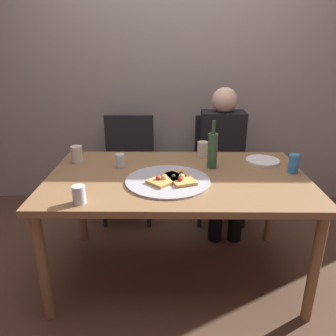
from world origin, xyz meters
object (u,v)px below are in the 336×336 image
at_px(tumbler_far, 120,161).
at_px(chair_left, 129,161).
at_px(chair_right, 220,161).
at_px(pizza_tray, 168,181).
at_px(soda_can, 294,164).
at_px(pizza_slice_last, 166,179).
at_px(short_glass, 79,195).
at_px(guest_in_sweater, 223,153).
at_px(tumbler_near, 77,154).
at_px(pizza_slice_extra, 180,178).
at_px(wine_bottle, 213,150).
at_px(dining_table, 177,186).
at_px(wine_glass, 203,149).
at_px(plate_stack, 263,161).

xyz_separation_m(tumbler_far, chair_left, (-0.04, 0.72, -0.26)).
bearing_deg(chair_right, pizza_tray, 64.93).
bearing_deg(soda_can, pizza_slice_last, -167.92).
relative_size(short_glass, soda_can, 0.78).
bearing_deg(guest_in_sweater, tumbler_near, 23.77).
distance_m(pizza_slice_extra, wine_bottle, 0.34).
bearing_deg(wine_bottle, short_glass, -144.88).
distance_m(wine_bottle, tumbler_near, 0.93).
bearing_deg(guest_in_sweater, soda_can, 116.98).
relative_size(tumbler_near, tumbler_far, 1.27).
distance_m(dining_table, wine_glass, 0.43).
height_order(wine_bottle, chair_left, wine_bottle).
height_order(pizza_slice_last, chair_left, chair_left).
height_order(dining_table, tumbler_far, tumbler_far).
bearing_deg(chair_left, plate_stack, 148.39).
height_order(tumbler_far, soda_can, soda_can).
bearing_deg(short_glass, soda_can, 19.29).
bearing_deg(chair_right, guest_in_sweater, 90.00).
height_order(pizza_slice_last, tumbler_near, tumbler_near).
bearing_deg(soda_can, chair_right, 112.53).
bearing_deg(tumbler_far, guest_in_sweater, 36.45).
bearing_deg(chair_left, pizza_tray, 110.33).
distance_m(short_glass, chair_right, 1.57).
relative_size(wine_bottle, soda_can, 2.59).
height_order(dining_table, pizza_slice_extra, pizza_slice_extra).
relative_size(tumbler_far, soda_can, 0.73).
distance_m(chair_left, chair_right, 0.82).
height_order(wine_bottle, tumbler_near, wine_bottle).
distance_m(dining_table, tumbler_far, 0.42).
bearing_deg(chair_left, soda_can, 144.73).
relative_size(chair_left, chair_right, 1.00).
bearing_deg(dining_table, soda_can, 4.41).
bearing_deg(dining_table, tumbler_far, 158.27).
height_order(dining_table, guest_in_sweater, guest_in_sweater).
distance_m(dining_table, short_glass, 0.65).
bearing_deg(tumbler_far, chair_right, 43.05).
bearing_deg(pizza_slice_last, guest_in_sweater, 60.93).
relative_size(pizza_slice_last, chair_left, 0.28).
relative_size(pizza_slice_extra, soda_can, 2.06).
xyz_separation_m(pizza_slice_extra, guest_in_sweater, (0.38, 0.82, -0.11)).
relative_size(tumbler_far, plate_stack, 0.39).
relative_size(pizza_slice_last, wine_glass, 2.24).
bearing_deg(dining_table, short_glass, -143.50).
distance_m(pizza_tray, plate_stack, 0.74).
xyz_separation_m(wine_glass, plate_stack, (0.41, -0.11, -0.05)).
xyz_separation_m(short_glass, soda_can, (1.25, 0.44, 0.01)).
xyz_separation_m(wine_bottle, chair_left, (-0.65, 0.73, -0.34)).
distance_m(tumbler_near, chair_right, 1.29).
xyz_separation_m(dining_table, wine_glass, (0.19, 0.36, 0.13)).
relative_size(pizza_tray, guest_in_sweater, 0.43).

